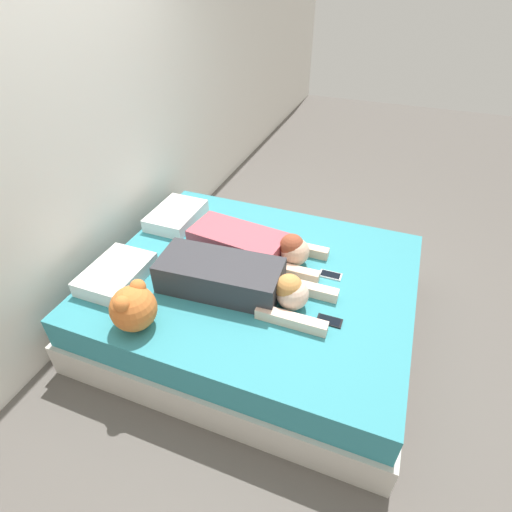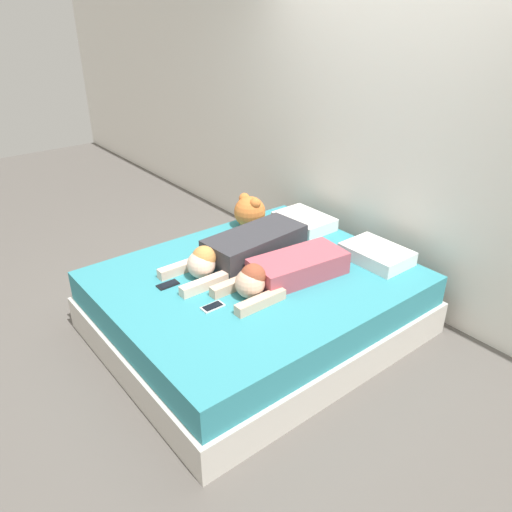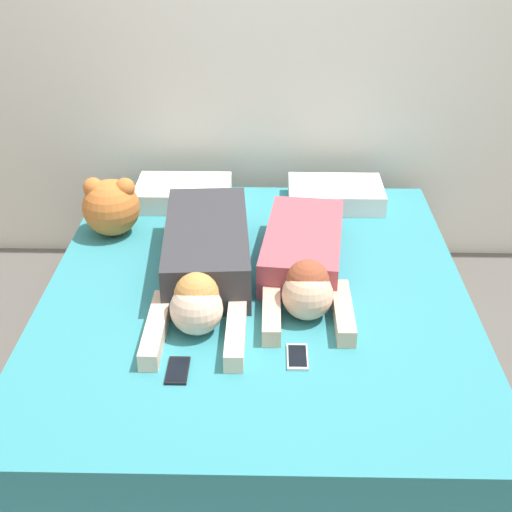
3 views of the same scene
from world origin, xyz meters
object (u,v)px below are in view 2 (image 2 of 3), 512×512
Objects in this scene: bed at (256,303)px; pillow_head_left at (304,221)px; cell_phone_right at (213,307)px; person_left at (243,249)px; pillow_head_right at (377,254)px; cell_phone_left at (168,285)px; person_right at (284,271)px; plush_toy at (250,211)px.

pillow_head_left reaches higher than bed.
person_left is at bearing 125.09° from cell_phone_right.
bed is 0.41m from person_left.
cell_phone_right is (-0.24, -1.33, -0.05)m from pillow_head_right.
pillow_head_left is 1.42m from cell_phone_left.
plush_toy reaches higher than person_right.
plush_toy is (-0.43, 1.05, 0.14)m from cell_phone_left.
person_right is at bearing -24.16° from plush_toy.
pillow_head_right reaches higher than cell_phone_left.
pillow_head_right is 1.00m from person_left.
person_left reaches higher than cell_phone_left.
plush_toy is at bearing 155.84° from person_right.
person_right is 0.80m from cell_phone_left.
cell_phone_right is (0.37, -0.53, -0.10)m from person_left.
bed is at bearing -13.25° from person_left.
plush_toy is at bearing -161.69° from pillow_head_right.
pillow_head_right is 1.35m from cell_phone_right.
person_right is at bearing 54.53° from cell_phone_left.
pillow_head_left reaches higher than cell_phone_left.
person_right reaches higher than cell_phone_right.
bed is 14.29× the size of cell_phone_left.
plush_toy reaches higher than pillow_head_right.
plush_toy is at bearing 137.71° from person_left.
cell_phone_left is at bearing -114.91° from pillow_head_right.
cell_phone_left is (0.13, -1.41, -0.05)m from pillow_head_left.
cell_phone_left is 1.00× the size of cell_phone_right.
pillow_head_right reaches higher than bed.
cell_phone_right is 0.53× the size of plush_toy.
pillow_head_right reaches higher than cell_phone_right.
pillow_head_left is (-0.39, 0.84, 0.29)m from bed.
plush_toy reaches higher than pillow_head_left.
pillow_head_left is at bearing 95.39° from cell_phone_left.
bed is at bearing 108.23° from cell_phone_right.
person_right is at bearing -104.14° from pillow_head_right.
bed is 4.45× the size of pillow_head_left.
pillow_head_left reaches higher than cell_phone_right.
person_left is at bearing -42.29° from plush_toy.
plush_toy reaches higher than bed.
cell_phone_left is (-0.26, -0.57, 0.25)m from bed.
person_left is 0.63m from cell_phone_left.
pillow_head_right is at bearing 0.00° from pillow_head_left.
cell_phone_right is at bearing -48.63° from plush_toy.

